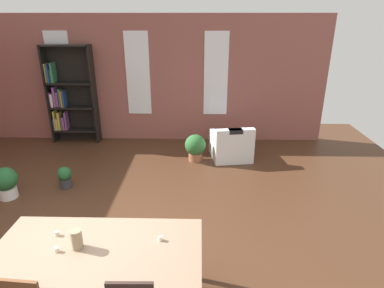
{
  "coord_description": "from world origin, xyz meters",
  "views": [
    {
      "loc": [
        1.44,
        -3.16,
        2.88
      ],
      "look_at": [
        1.32,
        1.78,
        0.91
      ],
      "focal_mm": 30.31,
      "sensor_mm": 36.0,
      "label": 1
    }
  ],
  "objects_px": {
    "bookshelf_tall": "(68,96)",
    "potted_plant_by_shelf": "(6,182)",
    "vase_on_table": "(77,239)",
    "potted_plant_window": "(65,177)",
    "potted_plant_corner": "(195,147)",
    "armchair_white": "(231,146)",
    "dining_table": "(98,254)"
  },
  "relations": [
    {
      "from": "vase_on_table",
      "to": "potted_plant_by_shelf",
      "type": "distance_m",
      "value": 3.02
    },
    {
      "from": "potted_plant_by_shelf",
      "to": "potted_plant_window",
      "type": "distance_m",
      "value": 0.92
    },
    {
      "from": "dining_table",
      "to": "bookshelf_tall",
      "type": "bearing_deg",
      "value": 113.57
    },
    {
      "from": "bookshelf_tall",
      "to": "dining_table",
      "type": "bearing_deg",
      "value": -66.43
    },
    {
      "from": "vase_on_table",
      "to": "potted_plant_by_shelf",
      "type": "height_order",
      "value": "vase_on_table"
    },
    {
      "from": "potted_plant_window",
      "to": "vase_on_table",
      "type": "bearing_deg",
      "value": -64.35
    },
    {
      "from": "bookshelf_tall",
      "to": "armchair_white",
      "type": "xyz_separation_m",
      "value": [
        3.77,
        -0.94,
        -0.84
      ]
    },
    {
      "from": "dining_table",
      "to": "potted_plant_window",
      "type": "distance_m",
      "value": 2.91
    },
    {
      "from": "armchair_white",
      "to": "potted_plant_by_shelf",
      "type": "xyz_separation_m",
      "value": [
        -3.9,
        -1.73,
        0.02
      ]
    },
    {
      "from": "armchair_white",
      "to": "potted_plant_by_shelf",
      "type": "bearing_deg",
      "value": -156.13
    },
    {
      "from": "vase_on_table",
      "to": "armchair_white",
      "type": "bearing_deg",
      "value": 64.36
    },
    {
      "from": "armchair_white",
      "to": "dining_table",
      "type": "bearing_deg",
      "value": -113.32
    },
    {
      "from": "bookshelf_tall",
      "to": "potted_plant_window",
      "type": "xyz_separation_m",
      "value": [
        0.7,
        -2.3,
        -0.9
      ]
    },
    {
      "from": "dining_table",
      "to": "potted_plant_corner",
      "type": "bearing_deg",
      "value": 76.35
    },
    {
      "from": "bookshelf_tall",
      "to": "potted_plant_by_shelf",
      "type": "distance_m",
      "value": 2.79
    },
    {
      "from": "potted_plant_corner",
      "to": "dining_table",
      "type": "bearing_deg",
      "value": -103.65
    },
    {
      "from": "vase_on_table",
      "to": "potted_plant_corner",
      "type": "xyz_separation_m",
      "value": [
        1.09,
        3.72,
        -0.54
      ]
    },
    {
      "from": "potted_plant_corner",
      "to": "bookshelf_tall",
      "type": "bearing_deg",
      "value": 160.04
    },
    {
      "from": "armchair_white",
      "to": "potted_plant_by_shelf",
      "type": "relative_size",
      "value": 1.67
    },
    {
      "from": "dining_table",
      "to": "potted_plant_by_shelf",
      "type": "distance_m",
      "value": 3.12
    },
    {
      "from": "bookshelf_tall",
      "to": "potted_plant_corner",
      "type": "xyz_separation_m",
      "value": [
        3.0,
        -1.09,
        -0.8
      ]
    },
    {
      "from": "potted_plant_by_shelf",
      "to": "potted_plant_window",
      "type": "bearing_deg",
      "value": 23.89
    },
    {
      "from": "bookshelf_tall",
      "to": "potted_plant_corner",
      "type": "relative_size",
      "value": 3.95
    },
    {
      "from": "bookshelf_tall",
      "to": "potted_plant_by_shelf",
      "type": "xyz_separation_m",
      "value": [
        -0.13,
        -2.67,
        -0.82
      ]
    },
    {
      "from": "vase_on_table",
      "to": "potted_plant_window",
      "type": "relative_size",
      "value": 0.51
    },
    {
      "from": "potted_plant_window",
      "to": "potted_plant_by_shelf",
      "type": "bearing_deg",
      "value": -156.11
    },
    {
      "from": "vase_on_table",
      "to": "bookshelf_tall",
      "type": "relative_size",
      "value": 0.09
    },
    {
      "from": "potted_plant_by_shelf",
      "to": "bookshelf_tall",
      "type": "bearing_deg",
      "value": 87.16
    },
    {
      "from": "potted_plant_window",
      "to": "dining_table",
      "type": "bearing_deg",
      "value": -60.96
    },
    {
      "from": "potted_plant_window",
      "to": "armchair_white",
      "type": "bearing_deg",
      "value": 23.86
    },
    {
      "from": "potted_plant_window",
      "to": "bookshelf_tall",
      "type": "bearing_deg",
      "value": 107.01
    },
    {
      "from": "vase_on_table",
      "to": "potted_plant_window",
      "type": "xyz_separation_m",
      "value": [
        -1.21,
        2.51,
        -0.65
      ]
    }
  ]
}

